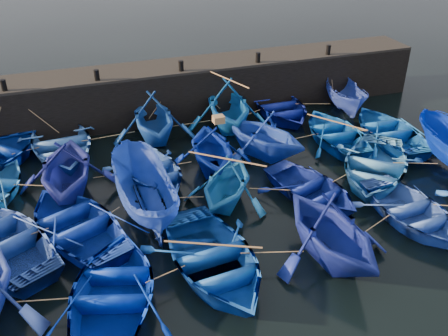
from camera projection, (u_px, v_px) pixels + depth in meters
name	position (u px, v px, depth m)	size (l,w,h in m)	color
ground	(253.00, 228.00, 17.61)	(120.00, 120.00, 0.00)	black
quay_wall	(178.00, 91.00, 25.56)	(26.00, 2.50, 2.50)	black
quay_top	(177.00, 66.00, 24.90)	(26.00, 2.50, 0.12)	black
bollard_0	(4.00, 85.00, 21.78)	(0.24, 0.24, 0.50)	black
bollard_1	(97.00, 75.00, 22.89)	(0.24, 0.24, 0.50)	black
bollard_2	(181.00, 66.00, 24.01)	(0.24, 0.24, 0.50)	black
bollard_3	(258.00, 57.00, 25.13)	(0.24, 0.24, 0.50)	black
bollard_4	(328.00, 50.00, 26.24)	(0.24, 0.24, 0.50)	black
boat_1	(60.00, 144.00, 21.96)	(3.95, 5.52, 1.15)	#2E5CB0
boat_2	(153.00, 117.00, 22.99)	(3.84, 4.45, 2.34)	#15479F
boat_3	(228.00, 105.00, 24.01)	(4.11, 4.77, 2.51)	#105BB7
boat_4	(280.00, 107.00, 25.66)	(3.59, 5.02, 1.04)	navy
boat_5	(346.00, 97.00, 26.00)	(1.59, 4.23, 1.63)	#263E96
boat_7	(67.00, 167.00, 18.93)	(3.96, 4.59, 2.42)	navy
boat_8	(151.00, 170.00, 20.18)	(3.25, 4.54, 0.94)	blue
boat_9	(212.00, 147.00, 20.59)	(3.54, 4.10, 2.16)	#06218F
boat_10	(264.00, 133.00, 21.65)	(3.66, 4.25, 2.24)	#193EBA
boat_11	(335.00, 132.00, 23.17)	(3.33, 4.66, 0.97)	#084793
boat_12	(389.00, 130.00, 23.23)	(3.60, 5.03, 1.04)	#0D4EAA
boat_14	(76.00, 223.00, 16.98)	(3.69, 5.15, 1.07)	navy
boat_15	(144.00, 192.00, 17.82)	(1.92, 5.09, 1.97)	#1B3B9C
boat_16	(227.00, 183.00, 18.39)	(3.20, 3.72, 1.96)	#1663B2
boat_17	(311.00, 188.00, 19.05)	(3.05, 4.26, 0.88)	navy
boat_18	(374.00, 166.00, 20.30)	(3.83, 5.36, 1.11)	#2B6BB7
boat_21	(114.00, 291.00, 14.23)	(3.64, 5.08, 1.05)	#0021A1
boat_22	(213.00, 259.00, 15.35)	(3.80, 5.31, 1.10)	#0C429D
boat_23	(331.00, 230.00, 15.62)	(3.86, 4.48, 2.36)	navy
boat_24	(412.00, 211.00, 17.71)	(3.24, 4.53, 0.94)	blue
wooden_crate	(219.00, 119.00, 20.06)	(0.45, 0.38, 0.29)	olive
mooring_ropes	(209.00, 145.00, 21.22)	(17.53, 12.04, 2.10)	tan
loose_oars	(256.00, 141.00, 19.80)	(10.39, 11.79, 1.61)	#99724C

